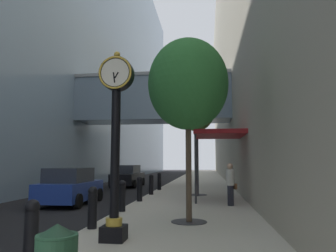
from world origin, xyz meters
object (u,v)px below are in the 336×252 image
at_px(car_blue_near, 70,187).
at_px(car_black_mid, 128,176).
at_px(street_clock, 115,134).
at_px(bollard_third, 122,195).
at_px(bollard_fifth, 151,184).
at_px(street_tree_near, 188,85).
at_px(bollard_second, 93,206).
at_px(bollard_fourth, 140,188).
at_px(bollard_nearest, 31,230).
at_px(street_tree_mid_near, 196,111).
at_px(pedestrian_walking, 230,183).
at_px(bollard_sixth, 159,181).

relative_size(car_blue_near, car_black_mid, 0.87).
height_order(street_clock, bollard_third, street_clock).
distance_m(bollard_fifth, street_tree_near, 9.30).
relative_size(bollard_second, bollard_fourth, 1.00).
xyz_separation_m(bollard_nearest, street_tree_near, (2.60, 4.44, 3.70)).
bearing_deg(bollard_second, street_tree_near, 26.54).
distance_m(bollard_third, car_blue_near, 4.17).
height_order(street_clock, bollard_fifth, street_clock).
relative_size(street_clock, street_tree_mid_near, 0.76).
relative_size(street_clock, bollard_second, 3.97).
bearing_deg(bollard_fifth, car_blue_near, -131.52).
bearing_deg(bollard_fourth, street_clock, -82.52).
relative_size(bollard_second, bollard_fifth, 1.00).
bearing_deg(car_black_mid, street_tree_near, -69.51).
xyz_separation_m(bollard_fourth, street_tree_mid_near, (2.60, 3.24, 4.13)).
distance_m(pedestrian_walking, car_black_mid, 13.85).
xyz_separation_m(bollard_fifth, bollard_sixth, (0.00, 3.14, 0.00)).
distance_m(bollard_nearest, bollard_second, 3.14).
bearing_deg(car_black_mid, bollard_fourth, -73.08).
xyz_separation_m(bollard_third, car_black_mid, (-3.24, 13.81, 0.10)).
bearing_deg(street_tree_mid_near, car_blue_near, -147.34).
bearing_deg(bollard_nearest, bollard_fifth, 90.00).
xyz_separation_m(street_tree_near, car_blue_near, (-5.82, 4.50, -3.62)).
xyz_separation_m(bollard_nearest, bollard_fifth, (0.00, 12.57, 0.00)).
xyz_separation_m(bollard_fourth, bollard_sixth, (0.00, 6.29, 0.00)).
bearing_deg(street_tree_near, pedestrian_walking, 68.64).
relative_size(bollard_second, pedestrian_walking, 0.65).
relative_size(bollard_fourth, car_blue_near, 0.28).
bearing_deg(bollard_nearest, car_blue_near, 109.76).
height_order(bollard_fifth, bollard_sixth, same).
bearing_deg(street_tree_mid_near, bollard_fourth, -128.77).
distance_m(bollard_third, street_tree_mid_near, 8.04).
distance_m(street_tree_near, street_tree_mid_near, 8.24).
bearing_deg(bollard_fifth, bollard_second, -90.00).
relative_size(bollard_nearest, bollard_fifth, 1.00).
distance_m(street_tree_near, car_blue_near, 8.20).
distance_m(bollard_third, car_black_mid, 14.19).
height_order(bollard_sixth, pedestrian_walking, pedestrian_walking).
bearing_deg(car_black_mid, bollard_third, -76.78).
distance_m(bollard_second, car_black_mid, 17.26).
distance_m(bollard_sixth, car_blue_near, 7.50).
height_order(bollard_third, car_blue_near, car_blue_near).
bearing_deg(street_tree_mid_near, bollard_nearest, -101.62).
relative_size(bollard_fifth, street_tree_mid_near, 0.19).
height_order(bollard_second, car_blue_near, car_blue_near).
height_order(bollard_nearest, bollard_fourth, same).
xyz_separation_m(bollard_fifth, street_tree_mid_near, (2.60, 0.10, 4.13)).
bearing_deg(bollard_third, street_tree_near, -35.27).
height_order(bollard_fourth, bollard_sixth, same).
distance_m(street_clock, bollard_nearest, 2.83).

